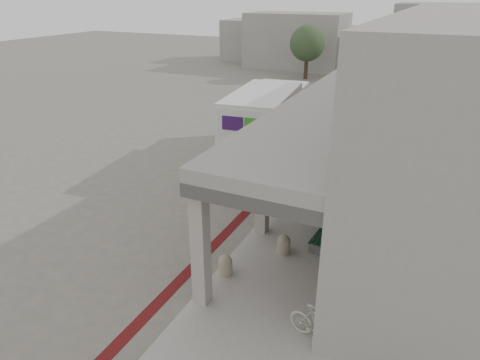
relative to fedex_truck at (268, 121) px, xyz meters
The scene contains 13 objects.
ground 7.74m from the fedex_truck, 85.76° to the right, with size 120.00×120.00×0.00m, color #645F56.
bike_lane_stripe 6.00m from the fedex_truck, 74.21° to the right, with size 0.35×40.00×0.01m, color #541011.
sidewalk 8.95m from the fedex_truck, 58.73° to the right, with size 4.40×28.00×0.12m, color gray.
transit_building 8.13m from the fedex_truck, 22.13° to the right, with size 7.60×17.00×7.00m.
distant_backdrop 28.49m from the fedex_truck, 94.61° to the left, with size 28.00×10.00×6.50m.
tree_left 21.02m from the fedex_truck, 102.23° to the left, with size 3.20×3.20×4.80m.
tree_mid 22.68m from the fedex_truck, 83.52° to the left, with size 3.20×3.20×4.80m.
fedex_truck is the anchor object (origin of this frame).
bench 8.45m from the fedex_truck, 55.00° to the right, with size 0.57×1.92×0.44m.
bollard_near 8.94m from the fedex_truck, 64.55° to the right, with size 0.41×0.41×0.62m.
bollard_far 10.16m from the fedex_truck, 74.69° to the right, with size 0.41×0.41×0.61m.
utility_cabinet 9.99m from the fedex_truck, 56.08° to the right, with size 0.48×0.65×1.08m, color gray.
bicycle_cream 12.59m from the fedex_truck, 62.44° to the right, with size 0.45×1.58×0.95m, color #BAB6A3.
Camera 1 is at (6.84, -11.20, 7.59)m, focal length 32.00 mm.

